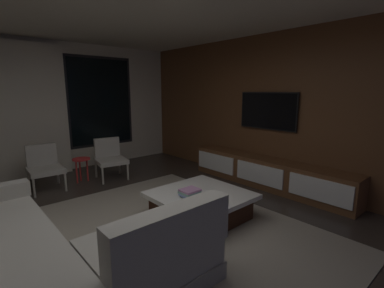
% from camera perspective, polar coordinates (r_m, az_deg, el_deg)
% --- Properties ---
extents(floor, '(9.20, 9.20, 0.00)m').
position_cam_1_polar(floor, '(3.39, -12.31, -19.59)').
color(floor, '#332B26').
extents(back_wall_with_window, '(6.60, 0.30, 2.70)m').
position_cam_1_polar(back_wall_with_window, '(6.35, -29.67, 6.24)').
color(back_wall_with_window, beige).
rests_on(back_wall_with_window, floor).
extents(media_wall, '(0.12, 7.80, 2.70)m').
position_cam_1_polar(media_wall, '(5.15, 18.32, 6.41)').
color(media_wall, brown).
rests_on(media_wall, floor).
extents(area_rug, '(3.20, 3.80, 0.01)m').
position_cam_1_polar(area_rug, '(3.48, -6.16, -18.49)').
color(area_rug, gray).
rests_on(area_rug, floor).
extents(sectional_couch, '(1.98, 2.50, 0.82)m').
position_cam_1_polar(sectional_couch, '(2.92, -28.63, -19.58)').
color(sectional_couch, gray).
rests_on(sectional_couch, floor).
extents(coffee_table, '(1.16, 1.16, 0.36)m').
position_cam_1_polar(coffee_table, '(3.83, 1.76, -12.48)').
color(coffee_table, '#33190D').
rests_on(coffee_table, floor).
extents(book_stack_on_coffee_table, '(0.26, 0.21, 0.10)m').
position_cam_1_polar(book_stack_on_coffee_table, '(3.64, -0.43, -9.96)').
color(book_stack_on_coffee_table, '#51A0B8').
rests_on(book_stack_on_coffee_table, coffee_table).
extents(accent_chair_near_window, '(0.62, 0.64, 0.78)m').
position_cam_1_polar(accent_chair_near_window, '(5.70, -16.59, -2.42)').
color(accent_chair_near_window, '#B2ADA0').
rests_on(accent_chair_near_window, floor).
extents(accent_chair_by_curtain, '(0.57, 0.58, 0.78)m').
position_cam_1_polar(accent_chair_by_curtain, '(5.47, -28.12, -3.84)').
color(accent_chair_by_curtain, '#B2ADA0').
rests_on(accent_chair_by_curtain, floor).
extents(side_stool, '(0.32, 0.32, 0.46)m').
position_cam_1_polar(side_stool, '(5.61, -21.83, -3.61)').
color(side_stool, red).
rests_on(side_stool, floor).
extents(media_console, '(0.46, 3.10, 0.52)m').
position_cam_1_polar(media_console, '(5.13, 15.44, -5.95)').
color(media_console, brown).
rests_on(media_console, floor).
extents(mounted_tv, '(0.05, 1.15, 0.66)m').
position_cam_1_polar(mounted_tv, '(5.19, 15.32, 6.61)').
color(mounted_tv, black).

